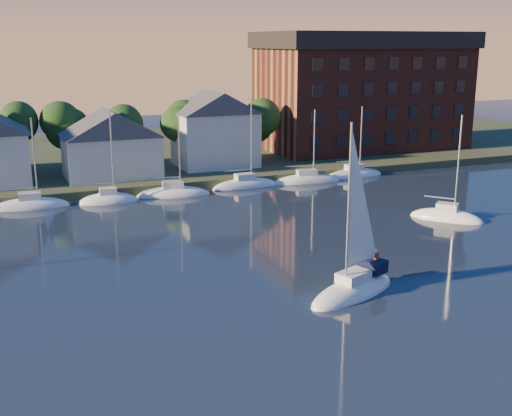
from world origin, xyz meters
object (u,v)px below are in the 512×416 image
clubhouse_east (215,128)px  condo_block (362,90)px  hero_sailboat (354,286)px  drifting_sailboat_right (446,219)px  clubhouse_centre (111,143)px

clubhouse_east → condo_block: condo_block is taller
condo_block → hero_sailboat: bearing=-121.8°
condo_block → hero_sailboat: condo_block is taller
clubhouse_east → drifting_sailboat_right: size_ratio=0.92×
condo_block → hero_sailboat: (-30.89, -49.84, -9.23)m
condo_block → drifting_sailboat_right: 40.00m
hero_sailboat → clubhouse_centre: bearing=-99.4°
clubhouse_east → hero_sailboat: (-4.89, -43.89, -5.44)m
clubhouse_centre → condo_block: (40.00, 7.95, 4.66)m
condo_block → clubhouse_east: bearing=-167.1°
clubhouse_centre → drifting_sailboat_right: bearing=-46.3°
hero_sailboat → drifting_sailboat_right: bearing=-166.2°
clubhouse_centre → condo_block: bearing=11.2°
drifting_sailboat_right → clubhouse_east: bearing=163.9°
clubhouse_centre → drifting_sailboat_right: (27.49, -28.78, -5.04)m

